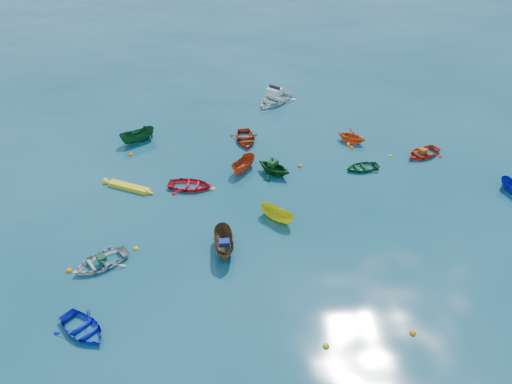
{
  "coord_description": "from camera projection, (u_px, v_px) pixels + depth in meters",
  "views": [
    {
      "loc": [
        -1.99,
        -22.87,
        19.68
      ],
      "look_at": [
        0.0,
        5.0,
        0.4
      ],
      "focal_mm": 35.0,
      "sensor_mm": 36.0,
      "label": 1
    }
  ],
  "objects": [
    {
      "name": "dinghy_blue_sw",
      "position": [
        84.0,
        332.0,
        24.65
      ],
      "size": [
        3.59,
        3.56,
        0.61
      ],
      "primitive_type": "imported",
      "rotation": [
        0.0,
        0.0,
        0.81
      ],
      "color": "#0F18C5",
      "rests_on": "ground"
    },
    {
      "name": "dinghy_red_far",
      "position": [
        245.0,
        141.0,
        40.7
      ],
      "size": [
        2.5,
        3.35,
        0.67
      ],
      "primitive_type": "imported",
      "rotation": [
        0.0,
        0.0,
        0.07
      ],
      "color": "#A5290D",
      "rests_on": "ground"
    },
    {
      "name": "buoy_or_a",
      "position": [
        69.0,
        271.0,
        28.15
      ],
      "size": [
        0.37,
        0.37,
        0.37
      ],
      "primitive_type": "sphere",
      "color": "orange",
      "rests_on": "ground"
    },
    {
      "name": "kayak_yellow",
      "position": [
        129.0,
        189.0,
        35.0
      ],
      "size": [
        3.67,
        2.2,
        0.38
      ],
      "primitive_type": null,
      "rotation": [
        0.0,
        0.0,
        1.11
      ],
      "color": "yellow",
      "rests_on": "ground"
    },
    {
      "name": "tarp_green_b",
      "position": [
        273.0,
        163.0,
        36.14
      ],
      "size": [
        0.89,
        0.91,
        0.35
      ],
      "primitive_type": "cube",
      "rotation": [
        0.0,
        0.0,
        0.84
      ],
      "color": "#104216",
      "rests_on": "dinghy_green_n"
    },
    {
      "name": "sampan_brown_mid",
      "position": [
        225.0,
        251.0,
        29.59
      ],
      "size": [
        1.32,
        3.2,
        1.22
      ],
      "primitive_type": "imported",
      "rotation": [
        0.0,
        0.0,
        0.04
      ],
      "color": "brown",
      "rests_on": "ground"
    },
    {
      "name": "buoy_or_d",
      "position": [
        300.0,
        167.0,
        37.41
      ],
      "size": [
        0.37,
        0.37,
        0.37
      ],
      "primitive_type": "sphere",
      "color": "orange",
      "rests_on": "ground"
    },
    {
      "name": "dinghy_red_ne",
      "position": [
        422.0,
        155.0,
        38.8
      ],
      "size": [
        3.76,
        3.4,
        0.64
      ],
      "primitive_type": "imported",
      "rotation": [
        0.0,
        0.0,
        -1.08
      ],
      "color": "red",
      "rests_on": "ground"
    },
    {
      "name": "buoy_ye_e",
      "position": [
        391.0,
        156.0,
        38.66
      ],
      "size": [
        0.29,
        0.29,
        0.29
      ],
      "primitive_type": "sphere",
      "color": "yellow",
      "rests_on": "ground"
    },
    {
      "name": "buoy_ye_c",
      "position": [
        213.0,
        189.0,
        34.91
      ],
      "size": [
        0.37,
        0.37,
        0.37
      ],
      "primitive_type": "sphere",
      "color": "yellow",
      "rests_on": "ground"
    },
    {
      "name": "buoy_ye_d",
      "position": [
        149.0,
        191.0,
        34.75
      ],
      "size": [
        0.38,
        0.38,
        0.38
      ],
      "primitive_type": "sphere",
      "color": "yellow",
      "rests_on": "ground"
    },
    {
      "name": "dinghy_orange_far",
      "position": [
        351.0,
        142.0,
        40.58
      ],
      "size": [
        3.16,
        3.09,
        1.26
      ],
      "primitive_type": "imported",
      "rotation": [
        0.0,
        0.0,
        0.94
      ],
      "color": "#E55315",
      "rests_on": "ground"
    },
    {
      "name": "buoy_or_b",
      "position": [
        413.0,
        334.0,
        24.54
      ],
      "size": [
        0.34,
        0.34,
        0.34
      ],
      "primitive_type": "sphere",
      "color": "orange",
      "rests_on": "ground"
    },
    {
      "name": "buoy_or_e",
      "position": [
        351.0,
        148.0,
        39.73
      ],
      "size": [
        0.35,
        0.35,
        0.35
      ],
      "primitive_type": "sphere",
      "color": "#D1610B",
      "rests_on": "ground"
    },
    {
      "name": "sampan_orange_n",
      "position": [
        243.0,
        170.0,
        37.02
      ],
      "size": [
        2.37,
        2.8,
        1.04
      ],
      "primitive_type": "imported",
      "rotation": [
        0.0,
        0.0,
        -0.6
      ],
      "color": "#BB3611",
      "rests_on": "ground"
    },
    {
      "name": "buoy_ye_a",
      "position": [
        326.0,
        347.0,
        23.9
      ],
      "size": [
        0.34,
        0.34,
        0.34
      ],
      "primitive_type": "sphere",
      "color": "yellow",
      "rests_on": "ground"
    },
    {
      "name": "tarp_blue_a",
      "position": [
        224.0,
        243.0,
        29.03
      ],
      "size": [
        0.64,
        0.5,
        0.3
      ],
      "primitive_type": "cube",
      "rotation": [
        0.0,
        0.0,
        0.04
      ],
      "color": "navy",
      "rests_on": "sampan_brown_mid"
    },
    {
      "name": "dinghy_white_near",
      "position": [
        101.0,
        265.0,
        28.61
      ],
      "size": [
        3.93,
        3.68,
        0.66
      ],
      "primitive_type": "imported",
      "rotation": [
        0.0,
        0.0,
        -0.98
      ],
      "color": "beige",
      "rests_on": "ground"
    },
    {
      "name": "buoy_ye_b",
      "position": [
        136.0,
        249.0,
        29.73
      ],
      "size": [
        0.33,
        0.33,
        0.33
      ],
      "primitive_type": "sphere",
      "color": "yellow",
      "rests_on": "ground"
    },
    {
      "name": "dinghy_green_e",
      "position": [
        362.0,
        169.0,
        37.13
      ],
      "size": [
        2.89,
        2.32,
        0.53
      ],
      "primitive_type": "imported",
      "rotation": [
        0.0,
        0.0,
        -1.37
      ],
      "color": "#125023",
      "rests_on": "ground"
    },
    {
      "name": "tarp_orange_b",
      "position": [
        422.0,
        150.0,
        38.5
      ],
      "size": [
        0.68,
        0.74,
        0.29
      ],
      "primitive_type": "cube",
      "rotation": [
        0.0,
        0.0,
        -1.08
      ],
      "color": "#AF4412",
      "rests_on": "dinghy_red_ne"
    },
    {
      "name": "sampan_yellow_mid",
      "position": [
        277.0,
        220.0,
        32.06
      ],
      "size": [
        2.52,
        2.5,
        1.0
      ],
      "primitive_type": "imported",
      "rotation": [
        0.0,
        0.0,
        0.8
      ],
      "color": "#D0C712",
      "rests_on": "ground"
    },
    {
      "name": "ground",
      "position": [
        262.0,
        244.0,
        30.07
      ],
      "size": [
        160.0,
        160.0,
        0.0
      ],
      "primitive_type": "plane",
      "color": "#0A3E4D",
      "rests_on": "ground"
    },
    {
      "name": "buoy_or_c",
      "position": [
        131.0,
        155.0,
        38.82
      ],
      "size": [
        0.37,
        0.37,
        0.37
      ],
      "primitive_type": "sphere",
      "color": "#D7640B",
      "rests_on": "ground"
    },
    {
      "name": "dinghy_green_n",
      "position": [
        274.0,
        174.0,
        36.6
      ],
      "size": [
        3.6,
        3.57,
        1.44
      ],
      "primitive_type": "imported",
      "rotation": [
        0.0,
        0.0,
        0.84
      ],
      "color": "#0F4314",
      "rests_on": "ground"
    },
    {
      "name": "sampan_green_far",
      "position": [
        138.0,
        142.0,
        40.6
      ],
      "size": [
        3.15,
        2.55,
        1.16
      ],
      "primitive_type": "imported",
      "rotation": [
        0.0,
        0.0,
        -1.01
      ],
      "color": "#10481F",
      "rests_on": "ground"
    },
    {
      "name": "dinghy_red_nw",
      "position": [
        190.0,
        188.0,
        35.08
      ],
      "size": [
        3.47,
        2.77,
        0.64
      ],
      "primitive_type": "imported",
      "rotation": [
        0.0,
        0.0,
        1.38
      ],
      "color": "red",
      "rests_on": "ground"
    },
    {
      "name": "tarp_green_a",
      "position": [
        101.0,
        258.0,
        28.39
      ],
      "size": [
        0.69,
        0.73,
        0.28
      ],
      "primitive_type": "cube",
      "rotation": [
        0.0,
        0.0,
        -0.98
      ],
      "color": "#114626",
      "rests_on": "dinghy_white_near"
    },
    {
      "name": "motorboat_white",
      "position": [
        274.0,
        102.0,
        46.99
      ],
      "size": [
        5.22,
        5.35,
        1.51
      ],
      "primitive_type": "imported",
      "rotation": [
        0.0,
        0.0,
        -0.71
      ],
      "color": "white",
      "rests_on": "ground"
    }
  ]
}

